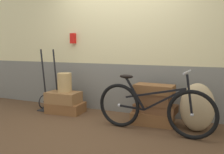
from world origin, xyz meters
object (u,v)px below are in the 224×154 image
burlap_sack (197,107)px  suitcase_1 (64,97)px  suitcase_2 (153,118)px  wicker_basket (65,82)px  suitcase_0 (66,108)px  suitcase_5 (154,89)px  suitcase_4 (155,99)px  suitcase_3 (156,108)px  bicycle (152,108)px  luggage_trolley (50,95)px

burlap_sack → suitcase_1: bearing=179.5°
suitcase_2 → wicker_basket: wicker_basket is taller
suitcase_0 → suitcase_1: bearing=-152.9°
suitcase_2 → suitcase_5: (0.02, -0.02, 0.48)m
suitcase_5 → suitcase_4: bearing=-14.1°
suitcase_1 → wicker_basket: (0.01, 0.03, 0.28)m
suitcase_3 → bicycle: 0.41m
suitcase_3 → suitcase_5: (-0.02, -0.04, 0.32)m
suitcase_2 → suitcase_0: bearing=175.9°
suitcase_5 → wicker_basket: (-1.71, 0.02, -0.00)m
wicker_basket → suitcase_5: bearing=-0.6°
suitcase_3 → wicker_basket: 1.75m
suitcase_4 → bicycle: (0.05, -0.35, -0.05)m
suitcase_5 → bicycle: size_ratio=0.35×
suitcase_3 → suitcase_4: suitcase_4 is taller
suitcase_1 → suitcase_3: 1.74m
suitcase_1 → suitcase_4: 1.74m
burlap_sack → suitcase_2: bearing=175.8°
suitcase_0 → suitcase_3: bearing=-3.8°
suitcase_0 → suitcase_5: (1.69, -0.01, 0.48)m
wicker_basket → bicycle: (1.77, -0.37, -0.21)m
suitcase_4 → bicycle: 0.36m
suitcase_2 → suitcase_3: suitcase_3 is taller
suitcase_3 → luggage_trolley: (-2.13, 0.03, 0.03)m
suitcase_4 → suitcase_5: (-0.02, 0.01, 0.16)m
suitcase_3 → bicycle: size_ratio=0.37×
suitcase_0 → suitcase_4: size_ratio=1.39×
suitcase_0 → luggage_trolley: bearing=166.8°
luggage_trolley → suitcase_1: bearing=-11.7°
suitcase_4 → burlap_sack: (0.63, -0.03, -0.06)m
suitcase_3 → suitcase_4: size_ratio=1.38×
suitcase_0 → bicycle: 1.81m
suitcase_1 → suitcase_4: suitcase_4 is taller
suitcase_1 → suitcase_5: size_ratio=0.99×
suitcase_2 → wicker_basket: size_ratio=1.90×
suitcase_0 → suitcase_3: 1.72m
suitcase_2 → suitcase_4: (0.04, -0.02, 0.32)m
suitcase_5 → burlap_sack: (0.65, -0.03, -0.22)m
suitcase_4 → bicycle: bicycle is taller
suitcase_0 → suitcase_2: (1.67, 0.01, 0.00)m
suitcase_0 → suitcase_5: suitcase_5 is taller
suitcase_1 → luggage_trolley: 0.40m
luggage_trolley → burlap_sack: size_ratio=1.67×
luggage_trolley → wicker_basket: bearing=-7.4°
suitcase_3 → suitcase_4: (-0.00, -0.05, 0.16)m
wicker_basket → burlap_sack: (2.36, -0.05, -0.22)m
suitcase_1 → bicycle: bearing=-13.4°
suitcase_4 → wicker_basket: 1.73m
suitcase_1 → suitcase_2: 1.71m
suitcase_3 → luggage_trolley: luggage_trolley is taller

